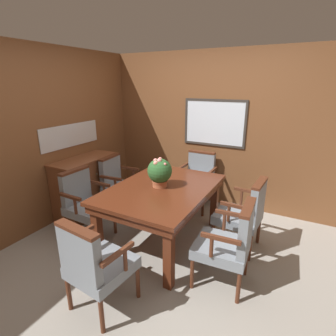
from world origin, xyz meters
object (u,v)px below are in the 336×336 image
object	(u,v)px
chair_left_near	(85,201)
potted_plant	(160,172)
chair_left_far	(119,183)
sideboard_cabinet	(87,186)
dining_table	(162,194)
chair_right_near	(229,241)
chair_right_far	(244,212)
chair_head_far	(198,178)
chair_head_near	(95,263)

from	to	relation	value
chair_left_near	potted_plant	world-z (taller)	potted_plant
chair_left_far	sideboard_cabinet	world-z (taller)	chair_left_far
dining_table	chair_right_near	world-z (taller)	chair_right_near
chair_right_far	chair_head_far	bearing A→B (deg)	-128.83
chair_right_far	chair_right_near	size ratio (longest dim) A/B	1.00
chair_right_near	sideboard_cabinet	distance (m)	2.42
chair_left_far	potted_plant	size ratio (longest dim) A/B	2.47
chair_head_far	potted_plant	world-z (taller)	potted_plant
chair_head_near	chair_left_near	world-z (taller)	same
dining_table	potted_plant	world-z (taller)	potted_plant
dining_table	chair_head_far	xyz separation A→B (m)	(0.01, 1.17, -0.16)
chair_right_far	chair_head_near	distance (m)	1.80
chair_right_far	sideboard_cabinet	xyz separation A→B (m)	(-2.36, -0.19, -0.05)
chair_right_far	chair_left_near	distance (m)	2.02
chair_left_far	chair_head_far	xyz separation A→B (m)	(0.99, 0.79, 0.00)
chair_head_near	chair_right_near	bearing A→B (deg)	-131.80
dining_table	chair_left_near	size ratio (longest dim) A/B	1.75
chair_left_near	chair_right_far	bearing A→B (deg)	-68.62
chair_left_far	chair_left_near	bearing A→B (deg)	177.01
chair_left_near	sideboard_cabinet	world-z (taller)	chair_left_near
chair_left_near	potted_plant	bearing A→B (deg)	-67.42
dining_table	chair_right_far	xyz separation A→B (m)	(0.94, 0.33, -0.16)
chair_head_near	chair_left_near	xyz separation A→B (m)	(-0.98, 0.87, 0.00)
chair_right_far	chair_left_near	size ratio (longest dim) A/B	1.00
chair_left_far	chair_head_near	distance (m)	1.88
chair_right_far	chair_head_near	world-z (taller)	same
potted_plant	chair_left_near	bearing A→B (deg)	-159.06
sideboard_cabinet	chair_right_near	bearing A→B (deg)	-11.91
chair_head_far	sideboard_cabinet	xyz separation A→B (m)	(-1.43, -1.03, -0.05)
chair_right_far	sideboard_cabinet	distance (m)	2.37
chair_right_near	sideboard_cabinet	world-z (taller)	chair_right_near
dining_table	chair_right_near	size ratio (longest dim) A/B	1.75
chair_left_far	chair_left_near	size ratio (longest dim) A/B	1.00
chair_head_near	sideboard_cabinet	world-z (taller)	chair_head_near
chair_right_far	potted_plant	distance (m)	1.12
chair_right_near	chair_head_near	distance (m)	1.27
chair_right_near	potted_plant	distance (m)	1.14
dining_table	chair_left_far	size ratio (longest dim) A/B	1.75
dining_table	potted_plant	distance (m)	0.29
chair_head_far	chair_left_near	bearing A→B (deg)	-122.80
chair_head_far	sideboard_cabinet	world-z (taller)	chair_head_far
chair_left_near	potted_plant	distance (m)	1.09
dining_table	chair_left_far	xyz separation A→B (m)	(-0.98, 0.38, -0.16)
chair_right_near	chair_head_far	xyz separation A→B (m)	(-0.94, 1.53, 0.00)
dining_table	chair_left_near	distance (m)	1.04
chair_head_near	chair_head_far	size ratio (longest dim) A/B	1.00
dining_table	chair_left_far	world-z (taller)	chair_left_far
dining_table	chair_left_near	world-z (taller)	chair_left_near
dining_table	chair_head_near	bearing A→B (deg)	-89.12
chair_right_near	potted_plant	bearing A→B (deg)	-113.55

